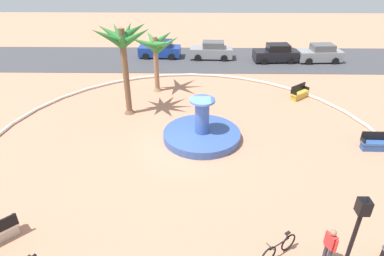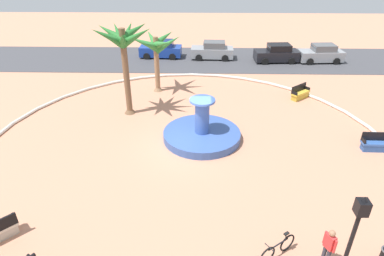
{
  "view_description": "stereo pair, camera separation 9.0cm",
  "coord_description": "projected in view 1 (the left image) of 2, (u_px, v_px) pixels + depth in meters",
  "views": [
    {
      "loc": [
        0.5,
        -15.47,
        9.81
      ],
      "look_at": [
        0.24,
        0.24,
        1.0
      ],
      "focal_mm": 30.9,
      "sensor_mm": 36.0,
      "label": 1
    },
    {
      "loc": [
        0.59,
        -15.47,
        9.81
      ],
      "look_at": [
        0.24,
        0.24,
        1.0
      ],
      "focal_mm": 30.9,
      "sensor_mm": 36.0,
      "label": 2
    }
  ],
  "objects": [
    {
      "name": "bench_west",
      "position": [
        376.0,
        144.0,
        17.81
      ],
      "size": [
        1.61,
        0.54,
        1.0
      ],
      "color": "#335BA8",
      "rests_on": "ground"
    },
    {
      "name": "bicycle_red_frame",
      "position": [
        279.0,
        248.0,
        11.68
      ],
      "size": [
        1.45,
        1.03,
        0.94
      ],
      "color": "black",
      "rests_on": "ground"
    },
    {
      "name": "parked_car_third",
      "position": [
        276.0,
        54.0,
        30.89
      ],
      "size": [
        4.11,
        2.13,
        1.67
      ],
      "color": "black",
      "rests_on": "ground"
    },
    {
      "name": "parked_car_leftmost",
      "position": [
        160.0,
        49.0,
        32.1
      ],
      "size": [
        4.08,
        2.07,
        1.67
      ],
      "color": "navy",
      "rests_on": "ground"
    },
    {
      "name": "palm_tree_by_curb",
      "position": [
        123.0,
        43.0,
        19.62
      ],
      "size": [
        3.65,
        3.67,
        5.77
      ],
      "color": "brown",
      "rests_on": "ground"
    },
    {
      "name": "parked_car_second",
      "position": [
        212.0,
        51.0,
        31.71
      ],
      "size": [
        4.06,
        2.04,
        1.67
      ],
      "color": "gray",
      "rests_on": "ground"
    },
    {
      "name": "street_asphalt",
      "position": [
        192.0,
        59.0,
        31.89
      ],
      "size": [
        48.0,
        8.0,
        0.03
      ],
      "primitive_type": "cube",
      "color": "#424247",
      "rests_on": "ground"
    },
    {
      "name": "plaza_curb",
      "position": [
        188.0,
        144.0,
        18.25
      ],
      "size": [
        22.41,
        22.41,
        0.2
      ],
      "primitive_type": "torus",
      "color": "silver",
      "rests_on": "ground"
    },
    {
      "name": "ground_plane",
      "position": [
        188.0,
        146.0,
        18.29
      ],
      "size": [
        80.0,
        80.0,
        0.0
      ],
      "primitive_type": "plane",
      "color": "tan"
    },
    {
      "name": "person_cyclist_helmet",
      "position": [
        330.0,
        245.0,
        11.15
      ],
      "size": [
        0.33,
        0.48,
        1.6
      ],
      "color": "#33333D",
      "rests_on": "ground"
    },
    {
      "name": "bench_southwest",
      "position": [
        299.0,
        94.0,
        23.75
      ],
      "size": [
        1.55,
        1.41,
        1.0
      ],
      "color": "gold",
      "rests_on": "ground"
    },
    {
      "name": "parked_car_rightmost",
      "position": [
        320.0,
        54.0,
        30.86
      ],
      "size": [
        4.11,
        2.13,
        1.67
      ],
      "color": "gray",
      "rests_on": "ground"
    },
    {
      "name": "palm_tree_near_fountain",
      "position": [
        156.0,
        47.0,
        23.5
      ],
      "size": [
        3.82,
        3.79,
        4.35
      ],
      "color": "#8E6B4C",
      "rests_on": "ground"
    },
    {
      "name": "fountain",
      "position": [
        202.0,
        133.0,
        18.8
      ],
      "size": [
        4.4,
        4.4,
        2.47
      ],
      "color": "#38569E",
      "rests_on": "ground"
    },
    {
      "name": "lamppost",
      "position": [
        352.0,
        242.0,
        9.4
      ],
      "size": [
        0.32,
        0.32,
        4.08
      ],
      "color": "black",
      "rests_on": "ground"
    }
  ]
}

